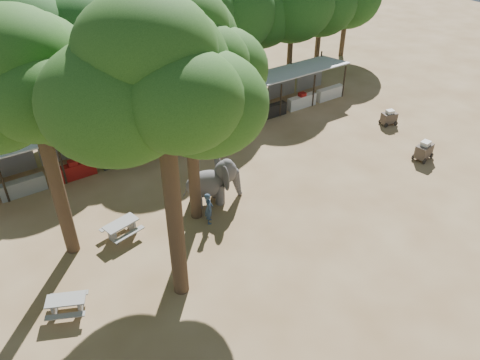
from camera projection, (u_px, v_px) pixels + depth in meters
ground at (320, 261)px, 21.12m from camera, size 100.00×100.00×0.00m
vendor_stalls at (176, 122)px, 29.97m from camera, size 28.00×2.99×2.80m
yard_tree_left at (24, 82)px, 17.24m from camera, size 7.10×6.90×11.02m
yard_tree_center at (154, 82)px, 14.63m from camera, size 7.10×6.90×12.04m
yard_tree_back at (181, 51)px, 19.14m from camera, size 7.10×6.90×11.36m
backdrop_trees at (135, 34)px, 31.09m from camera, size 46.46×5.95×8.33m
elephant at (213, 182)px, 24.29m from camera, size 3.21×2.36×2.38m
handler at (209, 208)px, 22.95m from camera, size 0.65×0.74×1.73m
picnic_table_near at (67, 304)px, 18.42m from camera, size 1.94×1.87×0.76m
picnic_table_far at (122, 227)px, 22.24m from camera, size 1.90×1.78×0.81m
cart_front at (424, 150)px, 28.15m from camera, size 1.35×1.01×1.20m
cart_back at (389, 117)px, 31.97m from camera, size 1.24×0.96×1.07m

